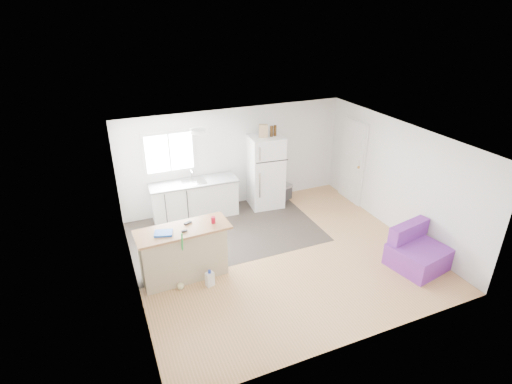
# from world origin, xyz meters

# --- Properties ---
(room) EXTENTS (5.51, 5.01, 2.41)m
(room) POSITION_xyz_m (0.00, 0.00, 1.20)
(room) COLOR #AC8248
(room) RESTS_ON ground
(vinyl_zone) EXTENTS (4.05, 2.50, 0.00)m
(vinyl_zone) POSITION_xyz_m (-0.73, 1.25, 0.00)
(vinyl_zone) COLOR #2C2621
(vinyl_zone) RESTS_ON floor
(window) EXTENTS (1.18, 0.06, 0.98)m
(window) POSITION_xyz_m (-1.55, 2.49, 1.55)
(window) COLOR white
(window) RESTS_ON back_wall
(interior_door) EXTENTS (0.11, 0.92, 2.10)m
(interior_door) POSITION_xyz_m (2.72, 1.55, 1.02)
(interior_door) COLOR white
(interior_door) RESTS_ON right_wall
(ceiling_fixture) EXTENTS (0.30, 0.30, 0.07)m
(ceiling_fixture) POSITION_xyz_m (-1.20, 1.20, 2.36)
(ceiling_fixture) COLOR white
(ceiling_fixture) RESTS_ON ceiling
(kitchen_cabinets) EXTENTS (2.02, 0.71, 1.17)m
(kitchen_cabinets) POSITION_xyz_m (-1.12, 2.19, 0.45)
(kitchen_cabinets) COLOR white
(kitchen_cabinets) RESTS_ON floor
(peninsula) EXTENTS (1.67, 0.70, 1.01)m
(peninsula) POSITION_xyz_m (-1.91, 0.04, 0.51)
(peninsula) COLOR #BDAD88
(peninsula) RESTS_ON floor
(refrigerator) EXTENTS (0.84, 0.80, 1.77)m
(refrigerator) POSITION_xyz_m (0.63, 2.12, 0.88)
(refrigerator) COLOR white
(refrigerator) RESTS_ON floor
(cooler) EXTENTS (0.59, 0.48, 0.39)m
(cooler) POSITION_xyz_m (1.12, 2.22, 0.20)
(cooler) COLOR #303033
(cooler) RESTS_ON floor
(purple_seat) EXTENTS (1.08, 1.05, 0.77)m
(purple_seat) POSITION_xyz_m (2.23, -1.33, 0.28)
(purple_seat) COLOR purple
(purple_seat) RESTS_ON floor
(cleaner_jug) EXTENTS (0.17, 0.14, 0.32)m
(cleaner_jug) POSITION_xyz_m (-1.56, -0.39, 0.14)
(cleaner_jug) COLOR white
(cleaner_jug) RESTS_ON floor
(mop) EXTENTS (0.19, 0.32, 1.14)m
(mop) POSITION_xyz_m (-2.04, -0.25, 0.23)
(mop) COLOR green
(mop) RESTS_ON floor
(red_cup) EXTENTS (0.10, 0.10, 0.12)m
(red_cup) POSITION_xyz_m (-1.33, 0.02, 1.07)
(red_cup) COLOR red
(red_cup) RESTS_ON peninsula
(blue_tray) EXTENTS (0.35, 0.30, 0.04)m
(blue_tray) POSITION_xyz_m (-2.22, -0.01, 1.03)
(blue_tray) COLOR blue
(blue_tray) RESTS_ON peninsula
(tool_a) EXTENTS (0.15, 0.10, 0.03)m
(tool_a) POSITION_xyz_m (-1.75, 0.17, 1.02)
(tool_a) COLOR black
(tool_a) RESTS_ON peninsula
(tool_b) EXTENTS (0.10, 0.04, 0.03)m
(tool_b) POSITION_xyz_m (-1.88, -0.07, 1.02)
(tool_b) COLOR black
(tool_b) RESTS_ON peninsula
(cardboard_box) EXTENTS (0.22, 0.16, 0.30)m
(cardboard_box) POSITION_xyz_m (0.55, 2.07, 1.92)
(cardboard_box) COLOR #9D7E59
(cardboard_box) RESTS_ON refrigerator
(bottle_left) EXTENTS (0.08, 0.08, 0.25)m
(bottle_left) POSITION_xyz_m (0.75, 2.05, 1.89)
(bottle_left) COLOR #3A220A
(bottle_left) RESTS_ON refrigerator
(bottle_right) EXTENTS (0.09, 0.09, 0.25)m
(bottle_right) POSITION_xyz_m (0.84, 2.06, 1.89)
(bottle_right) COLOR #3A220A
(bottle_right) RESTS_ON refrigerator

